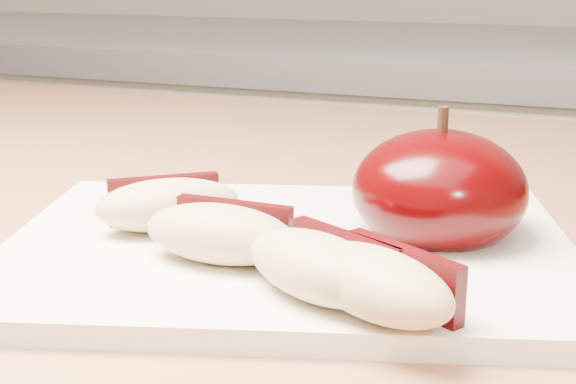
% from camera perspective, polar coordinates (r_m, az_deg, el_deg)
% --- Properties ---
extents(back_cabinet, '(2.40, 0.62, 0.94)m').
position_cam_1_polar(back_cabinet, '(1.32, 12.05, -10.14)').
color(back_cabinet, silver).
rests_on(back_cabinet, ground).
extents(cutting_board, '(0.33, 0.28, 0.01)m').
position_cam_1_polar(cutting_board, '(0.40, 0.00, -4.20)').
color(cutting_board, silver).
rests_on(cutting_board, island_counter).
extents(apple_half, '(0.09, 0.09, 0.07)m').
position_cam_1_polar(apple_half, '(0.41, 10.69, 0.10)').
color(apple_half, black).
rests_on(apple_half, cutting_board).
extents(apple_wedge_a, '(0.08, 0.07, 0.03)m').
position_cam_1_polar(apple_wedge_a, '(0.42, -8.55, -0.87)').
color(apple_wedge_a, tan).
rests_on(apple_wedge_a, cutting_board).
extents(apple_wedge_b, '(0.07, 0.04, 0.03)m').
position_cam_1_polar(apple_wedge_b, '(0.37, -4.77, -2.91)').
color(apple_wedge_b, tan).
rests_on(apple_wedge_b, cutting_board).
extents(apple_wedge_c, '(0.08, 0.07, 0.03)m').
position_cam_1_polar(apple_wedge_c, '(0.33, 2.32, -5.28)').
color(apple_wedge_c, tan).
rests_on(apple_wedge_c, cutting_board).
extents(apple_wedge_d, '(0.08, 0.07, 0.03)m').
position_cam_1_polar(apple_wedge_d, '(0.32, 6.48, -6.40)').
color(apple_wedge_d, tan).
rests_on(apple_wedge_d, cutting_board).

